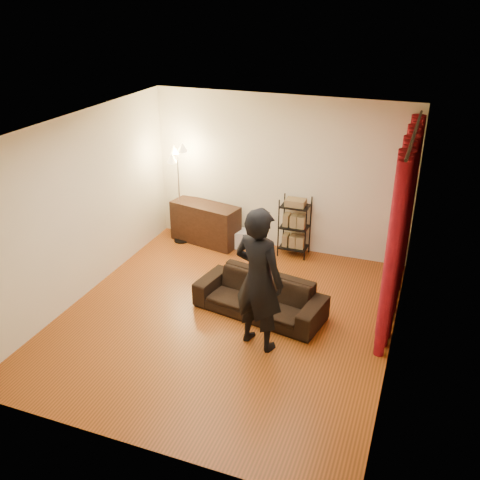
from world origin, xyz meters
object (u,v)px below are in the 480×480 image
at_px(person, 259,280).
at_px(storage_boxes, 241,239).
at_px(sofa, 260,296).
at_px(media_cabinet, 205,223).
at_px(floor_lamp, 179,195).
at_px(wire_shelf, 294,227).

xyz_separation_m(person, storage_boxes, (-1.22, 2.66, -0.80)).
xyz_separation_m(sofa, storage_boxes, (-1.01, 1.95, -0.11)).
bearing_deg(media_cabinet, sofa, -36.87).
bearing_deg(sofa, floor_lamp, 150.07).
xyz_separation_m(sofa, media_cabinet, (-1.68, 1.91, 0.10)).
height_order(media_cabinet, storage_boxes, media_cabinet).
height_order(media_cabinet, floor_lamp, floor_lamp).
distance_m(media_cabinet, wire_shelf, 1.65).
relative_size(person, storage_boxes, 5.10).
xyz_separation_m(sofa, floor_lamp, (-2.12, 1.78, 0.62)).
bearing_deg(person, media_cabinet, -36.62).
bearing_deg(media_cabinet, storage_boxes, 15.09).
height_order(sofa, media_cabinet, media_cabinet).
xyz_separation_m(sofa, person, (0.21, -0.71, 0.69)).
height_order(person, floor_lamp, person).
relative_size(sofa, storage_boxes, 4.93).
bearing_deg(storage_boxes, floor_lamp, -171.29).
height_order(wire_shelf, floor_lamp, floor_lamp).
height_order(person, storage_boxes, person).
bearing_deg(person, floor_lamp, -29.38).
distance_m(person, wire_shelf, 2.74).
distance_m(person, floor_lamp, 3.41).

